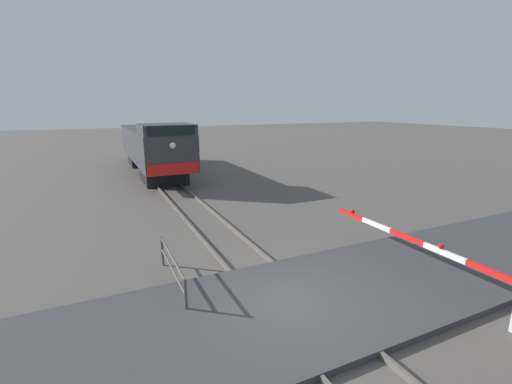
# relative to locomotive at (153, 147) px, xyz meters

# --- Properties ---
(ground_plane) EXTENTS (160.00, 160.00, 0.00)m
(ground_plane) POSITION_rel_locomotive_xyz_m (0.00, -19.92, -1.97)
(ground_plane) COLOR #514C47
(rail_track_left) EXTENTS (0.08, 80.00, 0.15)m
(rail_track_left) POSITION_rel_locomotive_xyz_m (-0.72, -19.92, -1.89)
(rail_track_left) COLOR #59544C
(rail_track_left) RESTS_ON ground_plane
(rail_track_right) EXTENTS (0.08, 80.00, 0.15)m
(rail_track_right) POSITION_rel_locomotive_xyz_m (0.72, -19.92, -1.89)
(rail_track_right) COLOR #59544C
(rail_track_right) RESTS_ON ground_plane
(road_surface) EXTENTS (36.00, 4.50, 0.17)m
(road_surface) POSITION_rel_locomotive_xyz_m (0.00, -19.92, -1.88)
(road_surface) COLOR #38383A
(road_surface) RESTS_ON ground_plane
(locomotive) EXTENTS (3.09, 14.59, 3.85)m
(locomotive) POSITION_rel_locomotive_xyz_m (0.00, 0.00, 0.00)
(locomotive) COLOR black
(locomotive) RESTS_ON ground_plane
(crossing_gate) EXTENTS (0.36, 6.89, 1.31)m
(crossing_gate) POSITION_rel_locomotive_xyz_m (4.11, -21.91, -1.14)
(crossing_gate) COLOR silver
(crossing_gate) RESTS_ON ground_plane
(guard_railing) EXTENTS (0.08, 3.03, 0.95)m
(guard_railing) POSITION_rel_locomotive_xyz_m (-2.41, -17.60, -1.34)
(guard_railing) COLOR #4C4742
(guard_railing) RESTS_ON ground_plane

